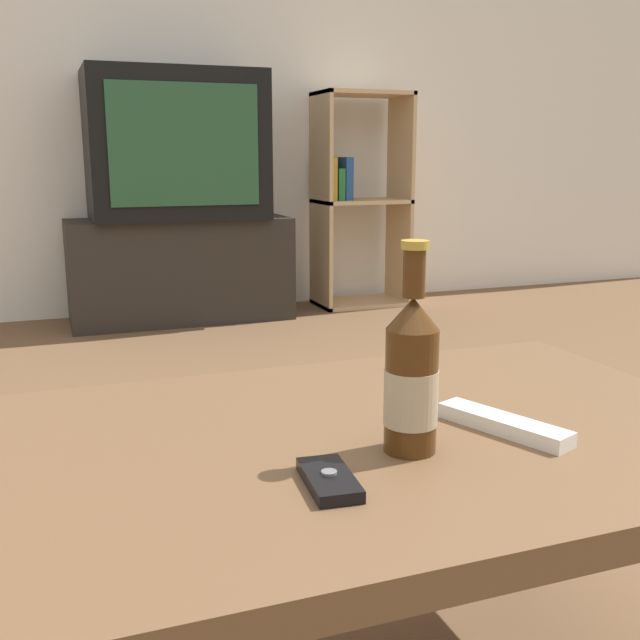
# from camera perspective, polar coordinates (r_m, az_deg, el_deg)

# --- Properties ---
(back_wall) EXTENTS (8.00, 0.05, 2.60)m
(back_wall) POSITION_cam_1_polar(r_m,az_deg,el_deg) (3.91, -16.03, 19.50)
(back_wall) COLOR silver
(back_wall) RESTS_ON ground_plane
(coffee_table) EXTENTS (1.06, 0.65, 0.44)m
(coffee_table) POSITION_cam_1_polar(r_m,az_deg,el_deg) (1.00, 2.39, -12.28)
(coffee_table) COLOR brown
(coffee_table) RESTS_ON ground_plane
(tv_stand) EXTENTS (1.05, 0.38, 0.49)m
(tv_stand) POSITION_cam_1_polar(r_m,az_deg,el_deg) (3.69, -10.57, 3.78)
(tv_stand) COLOR #28231E
(tv_stand) RESTS_ON ground_plane
(television) EXTENTS (0.80, 0.48, 0.68)m
(television) POSITION_cam_1_polar(r_m,az_deg,el_deg) (3.64, -10.93, 12.92)
(television) COLOR black
(television) RESTS_ON tv_stand
(bookshelf) EXTENTS (0.47, 0.30, 1.11)m
(bookshelf) POSITION_cam_1_polar(r_m,az_deg,el_deg) (3.98, 2.84, 9.29)
(bookshelf) COLOR tan
(bookshelf) RESTS_ON ground_plane
(beer_bottle) EXTENTS (0.06, 0.06, 0.25)m
(beer_bottle) POSITION_cam_1_polar(r_m,az_deg,el_deg) (0.89, 6.98, -4.30)
(beer_bottle) COLOR #47280F
(beer_bottle) RESTS_ON coffee_table
(cell_phone) EXTENTS (0.06, 0.11, 0.02)m
(cell_phone) POSITION_cam_1_polar(r_m,az_deg,el_deg) (0.82, 0.70, -12.07)
(cell_phone) COLOR black
(cell_phone) RESTS_ON coffee_table
(remote_control) EXTENTS (0.10, 0.19, 0.02)m
(remote_control) POSITION_cam_1_polar(r_m,az_deg,el_deg) (1.00, 13.81, -7.73)
(remote_control) COLOR white
(remote_control) RESTS_ON coffee_table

